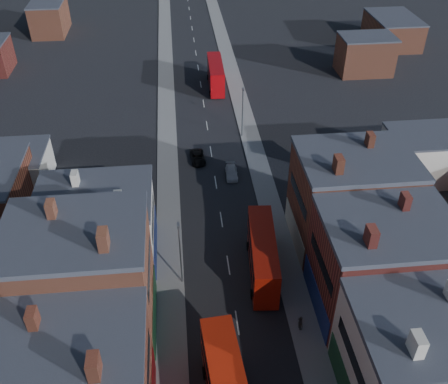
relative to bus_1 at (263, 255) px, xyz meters
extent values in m
cube|color=gray|center=(-10.00, 19.45, -2.57)|extent=(3.00, 200.00, 0.12)
cube|color=gray|center=(3.00, 19.45, -2.57)|extent=(3.00, 200.00, 0.12)
cylinder|color=slate|center=(-8.70, -0.55, 1.37)|extent=(0.16, 0.16, 8.00)
cube|color=slate|center=(-8.70, -0.55, 5.37)|extent=(0.25, 0.70, 0.25)
cylinder|color=slate|center=(1.70, 29.45, 1.37)|extent=(0.16, 0.16, 8.00)
cube|color=slate|center=(1.70, 29.45, 5.37)|extent=(0.25, 0.70, 0.25)
cylinder|color=black|center=(-7.09, -12.16, -2.08)|extent=(0.41, 1.13, 1.11)
cylinder|color=black|center=(-4.34, -11.95, -2.08)|extent=(0.41, 1.13, 1.11)
cube|color=#A61609|center=(0.00, 0.00, -0.01)|extent=(3.51, 11.47, 4.52)
cube|color=black|center=(0.00, 0.00, -0.89)|extent=(3.50, 10.58, 0.92)
cube|color=black|center=(0.00, 0.00, 1.07)|extent=(3.50, 10.58, 0.92)
cylinder|color=black|center=(-1.58, -3.49, -2.12)|extent=(0.39, 1.05, 1.03)
cylinder|color=black|center=(0.97, -3.71, -2.12)|extent=(0.39, 1.05, 1.03)
cylinder|color=black|center=(-0.97, 3.71, -2.12)|extent=(0.39, 1.05, 1.03)
cylinder|color=black|center=(1.58, 3.49, -2.12)|extent=(0.39, 1.05, 1.03)
cube|color=#9C060B|center=(-0.78, 47.85, -0.07)|extent=(2.74, 11.10, 4.42)
cube|color=black|center=(-0.78, 47.85, -0.93)|extent=(2.78, 10.21, 0.90)
cube|color=black|center=(-0.78, 47.85, 0.98)|extent=(2.78, 10.21, 0.90)
cylinder|color=black|center=(-2.11, 44.34, -2.13)|extent=(0.32, 1.01, 1.00)
cylinder|color=black|center=(0.40, 44.29, -2.13)|extent=(0.32, 1.01, 1.00)
cylinder|color=black|center=(-1.96, 51.41, -2.13)|extent=(0.32, 1.01, 1.00)
cylinder|color=black|center=(0.55, 51.36, -2.13)|extent=(0.32, 1.01, 1.00)
imported|color=black|center=(-5.60, 23.11, -2.03)|extent=(2.25, 4.42, 1.20)
imported|color=silver|center=(-1.17, 18.79, -2.06)|extent=(1.73, 4.01, 1.15)
imported|color=#504B44|center=(2.44, -7.98, -1.66)|extent=(0.59, 1.05, 1.71)
camera|label=1|loc=(-8.03, -38.02, 37.01)|focal=40.00mm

